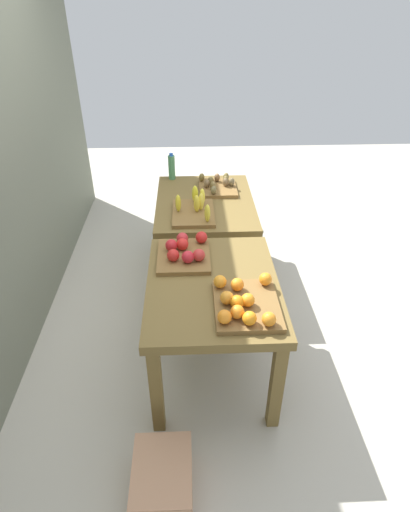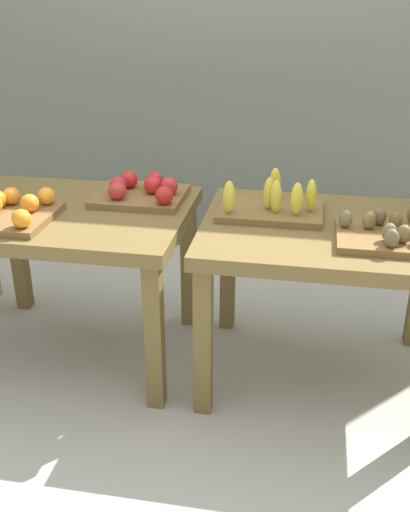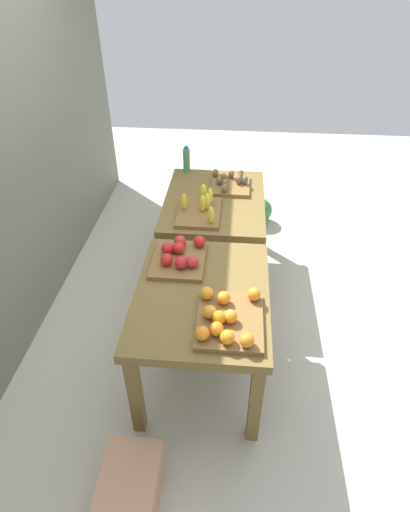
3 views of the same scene
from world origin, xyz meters
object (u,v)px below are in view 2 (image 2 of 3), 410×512
display_table_left (72,231)px  kiwi_bin (387,233)px  display_table_right (327,250)px  banana_crate (272,205)px  apple_bin (142,191)px

display_table_left → kiwi_bin: 1.35m
kiwi_bin → display_table_right: bearing=151.3°
display_table_right → banana_crate: (-0.24, 0.09, 0.15)m
display_table_right → apple_bin: (-0.84, 0.17, 0.15)m
banana_crate → kiwi_bin: bearing=-24.8°
apple_bin → banana_crate: bearing=-7.3°
kiwi_bin → banana_crate: bearing=155.2°
display_table_left → banana_crate: banana_crate is taller
kiwi_bin → apple_bin: bearing=164.7°
apple_bin → display_table_left: bearing=-149.1°
display_table_right → kiwi_bin: bearing=-28.7°
display_table_left → apple_bin: size_ratio=2.60×
display_table_right → kiwi_bin: 0.28m
display_table_right → banana_crate: 0.30m
apple_bin → kiwi_bin: apple_bin is taller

